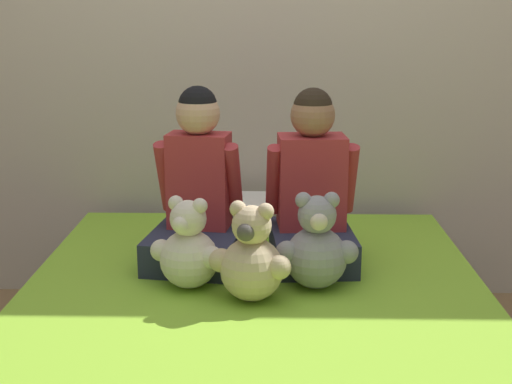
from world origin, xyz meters
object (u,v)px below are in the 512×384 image
teddy_bear_held_by_left_child (189,250)px  pillow_at_headboard (259,213)px  bed (254,359)px  child_on_left (198,196)px  teddy_bear_held_by_right_child (316,248)px  teddy_bear_between_children (251,259)px  child_on_right (312,193)px

teddy_bear_held_by_left_child → pillow_at_headboard: bearing=93.2°
bed → teddy_bear_held_by_left_child: size_ratio=6.34×
pillow_at_headboard → bed: bearing=-90.0°
bed → child_on_left: 0.62m
teddy_bear_held_by_left_child → teddy_bear_held_by_right_child: (0.42, 0.01, 0.01)m
child_on_left → teddy_bear_held_by_right_child: size_ratio=1.95×
child_on_left → teddy_bear_held_by_right_child: child_on_left is taller
bed → pillow_at_headboard: 0.84m
child_on_left → teddy_bear_between_children: bearing=-52.5°
bed → teddy_bear_held_by_left_child: (-0.22, 0.10, 0.34)m
teddy_bear_held_by_left_child → teddy_bear_between_children: bearing=-4.7°
teddy_bear_held_by_left_child → pillow_at_headboard: teddy_bear_held_by_left_child is taller
teddy_bear_held_by_left_child → pillow_at_headboard: 0.73m
bed → child_on_left: size_ratio=3.09×
teddy_bear_held_by_left_child → teddy_bear_held_by_right_child: teddy_bear_held_by_right_child is taller
teddy_bear_held_by_right_child → pillow_at_headboard: (-0.20, 0.68, -0.08)m
child_on_left → teddy_bear_held_by_right_child: bearing=-23.6°
pillow_at_headboard → teddy_bear_held_by_left_child: bearing=-107.5°
child_on_left → teddy_bear_between_children: size_ratio=1.98×
bed → teddy_bear_between_children: size_ratio=6.10×
child_on_right → pillow_at_headboard: bearing=111.3°
child_on_left → teddy_bear_held_by_left_child: (-0.01, -0.27, -0.11)m
child_on_right → teddy_bear_between_children: 0.44m
child_on_right → pillow_at_headboard: child_on_right is taller
teddy_bear_between_children → pillow_at_headboard: size_ratio=0.68×
child_on_right → teddy_bear_held_by_right_child: bearing=-93.6°
teddy_bear_held_by_right_child → teddy_bear_between_children: 0.24m
bed → child_on_right: bearing=62.0°
child_on_right → teddy_bear_between_children: child_on_right is taller
teddy_bear_held_by_left_child → teddy_bear_held_by_right_child: bearing=21.8°
child_on_right → pillow_at_headboard: size_ratio=1.33×
child_on_right → teddy_bear_held_by_left_child: 0.52m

